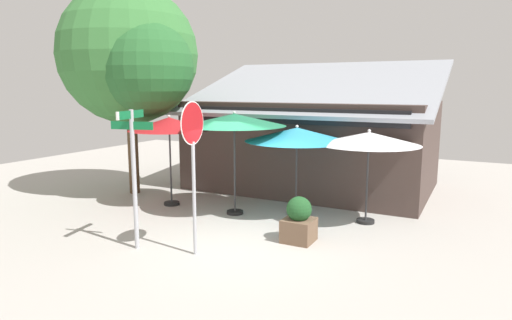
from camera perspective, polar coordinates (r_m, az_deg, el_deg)
The scene contains 10 objects.
ground_plane at distance 9.84m, azimuth -2.68°, elevation -10.60°, with size 28.00×28.00×0.10m, color #ADA8A0.
cafe_building at distance 14.86m, azimuth 7.43°, elevation 2.43°, with size 7.99×5.33×4.25m.
street_sign_post at distance 9.21m, azimuth -15.65°, elevation -0.46°, with size 0.91×0.97×2.88m.
stop_sign at distance 8.56m, azimuth -8.20°, elevation 1.62°, with size 0.10×0.84×3.06m.
patio_umbrella_crimson_left at distance 12.45m, azimuth -11.22°, elevation 4.53°, with size 2.27×2.27×2.57m.
patio_umbrella_forest_green_center at distance 11.32m, azimuth -2.84°, elevation 5.14°, with size 2.69×2.69×2.72m.
patio_umbrella_teal_right at distance 11.31m, azimuth 5.34°, elevation 3.26°, with size 2.69×2.69×2.37m.
patio_umbrella_ivory_far_right at distance 10.90m, azimuth 14.46°, elevation 2.63°, with size 2.46×2.46×2.33m.
shade_tree at distance 13.98m, azimuth -15.80°, elevation 12.70°, with size 4.58×4.19×6.39m.
sidewalk_planter at distance 9.63m, azimuth 5.59°, elevation -7.89°, with size 0.65×0.65×1.00m.
Camera 1 is at (4.66, -7.99, 3.31)m, focal length 30.78 mm.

